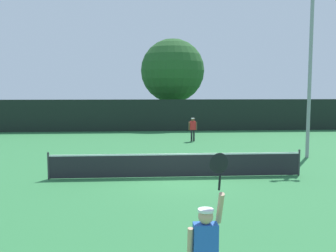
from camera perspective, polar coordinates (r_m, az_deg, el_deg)
ground_plane at (r=15.32m, az=1.29°, el=-7.73°), size 120.00×120.00×0.00m
tennis_net at (r=15.21m, az=1.29°, el=-5.85°), size 10.17×0.08×1.07m
perimeter_fence at (r=31.72m, az=-1.42°, el=1.62°), size 33.66×0.12×2.67m
player_serving at (r=6.19m, az=5.76°, el=-17.33°), size 0.68×0.40×2.54m
player_receiving at (r=25.57m, az=3.76°, el=-0.18°), size 0.57×0.23×1.58m
tennis_ball at (r=16.28m, az=2.85°, el=-6.81°), size 0.07×0.07×0.07m
light_pole at (r=20.69m, az=20.72°, el=9.68°), size 1.18×0.28×9.11m
large_tree at (r=36.02m, az=0.70°, el=8.33°), size 5.98×5.98×8.25m
parked_car_near at (r=39.44m, az=-14.43°, el=1.42°), size 2.14×4.30×1.69m
parked_car_mid at (r=37.42m, az=-6.27°, el=1.35°), size 2.48×4.43×1.69m
parked_car_far at (r=40.27m, az=0.56°, el=1.68°), size 2.45×4.42×1.69m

